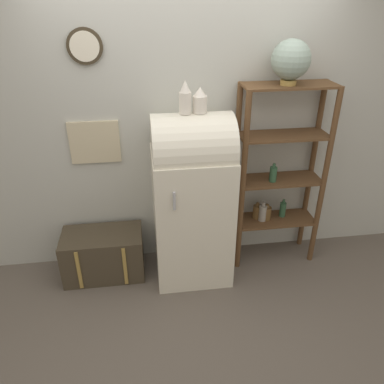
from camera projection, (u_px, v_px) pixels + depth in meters
ground_plane at (196, 286)px, 3.39m from camera, size 12.00×12.00×0.00m
wall_back at (186, 123)px, 3.25m from camera, size 7.00×0.09×2.70m
refrigerator at (192, 196)px, 3.23m from camera, size 0.66×0.64×1.53m
suitcase_trunk at (104, 254)px, 3.46m from camera, size 0.72×0.42×0.43m
shelf_unit at (278, 172)px, 3.38m from camera, size 0.79×0.32×1.70m
globe at (291, 60)px, 2.89m from camera, size 0.31×0.31×0.35m
vase_left at (185, 98)px, 2.82m from camera, size 0.09×0.09×0.25m
vase_center at (200, 101)px, 2.86m from camera, size 0.11×0.11×0.20m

